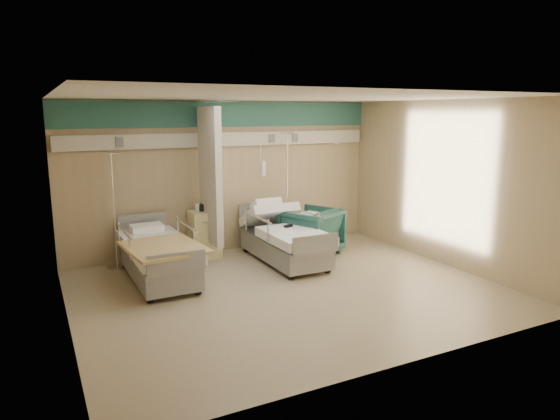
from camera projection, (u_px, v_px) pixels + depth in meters
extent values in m
cube|color=gray|center=(288.00, 290.00, 7.38)|extent=(6.00, 5.00, 0.00)
cube|color=tan|center=(226.00, 177.00, 9.30)|extent=(6.00, 0.04, 2.80)
cube|color=tan|center=(407.00, 235.00, 4.92)|extent=(6.00, 0.04, 2.80)
cube|color=tan|center=(60.00, 216.00, 5.78)|extent=(0.04, 5.00, 2.80)
cube|color=tan|center=(445.00, 184.00, 8.44)|extent=(0.04, 5.00, 2.80)
cube|color=white|center=(289.00, 97.00, 6.84)|extent=(6.00, 5.00, 0.04)
cube|color=#2B645C|center=(225.00, 114.00, 9.06)|extent=(6.00, 0.04, 0.45)
cube|color=beige|center=(226.00, 139.00, 9.12)|extent=(5.88, 0.08, 0.25)
cylinder|color=silver|center=(215.00, 101.00, 8.03)|extent=(0.03, 1.80, 0.03)
cube|color=beige|center=(210.00, 176.00, 8.58)|extent=(0.12, 0.90, 2.35)
cube|color=beige|center=(205.00, 234.00, 8.98)|extent=(0.50, 0.48, 0.85)
imported|color=#1E4C45|center=(311.00, 232.00, 9.16)|extent=(1.24, 1.25, 0.87)
cube|color=white|center=(310.00, 206.00, 9.07)|extent=(0.71, 0.67, 0.06)
cylinder|color=silver|center=(287.00, 246.00, 9.75)|extent=(0.40, 0.40, 0.03)
cylinder|color=silver|center=(287.00, 191.00, 9.54)|extent=(0.04, 0.04, 2.21)
cylinder|color=silver|center=(287.00, 133.00, 9.33)|extent=(0.27, 0.03, 0.03)
cylinder|color=silver|center=(118.00, 267.00, 8.43)|extent=(0.35, 0.35, 0.03)
cylinder|color=silver|center=(114.00, 212.00, 8.24)|extent=(0.03, 0.03, 1.93)
cylinder|color=silver|center=(110.00, 153.00, 8.06)|extent=(0.23, 0.03, 0.03)
cube|color=black|center=(288.00, 226.00, 8.65)|extent=(0.18, 0.13, 0.04)
cube|color=tan|center=(164.00, 247.00, 7.27)|extent=(1.15, 1.39, 0.04)
cube|color=black|center=(205.00, 207.00, 8.95)|extent=(0.25, 0.18, 0.13)
cylinder|color=white|center=(198.00, 207.00, 8.91)|extent=(0.12, 0.12, 0.14)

